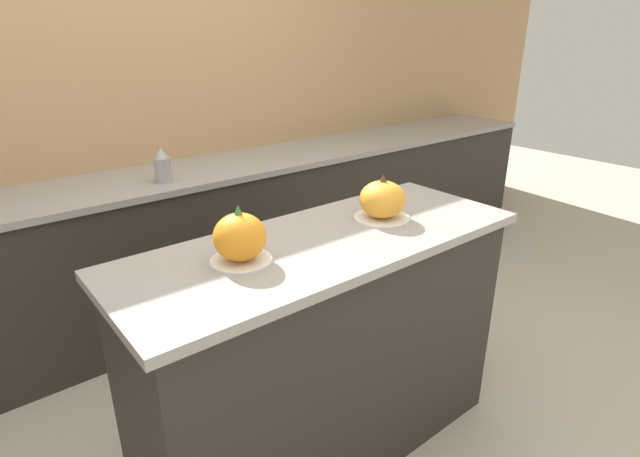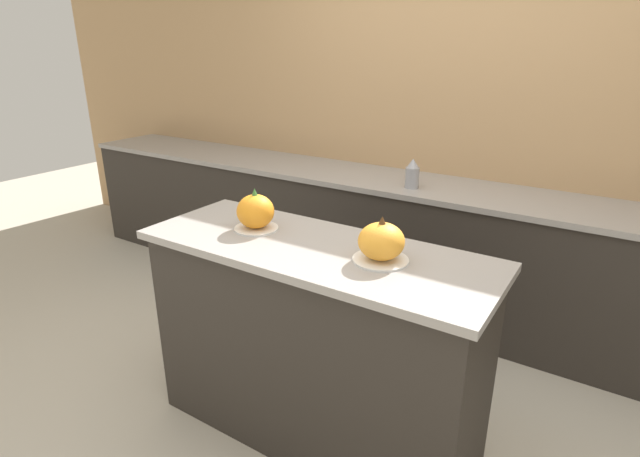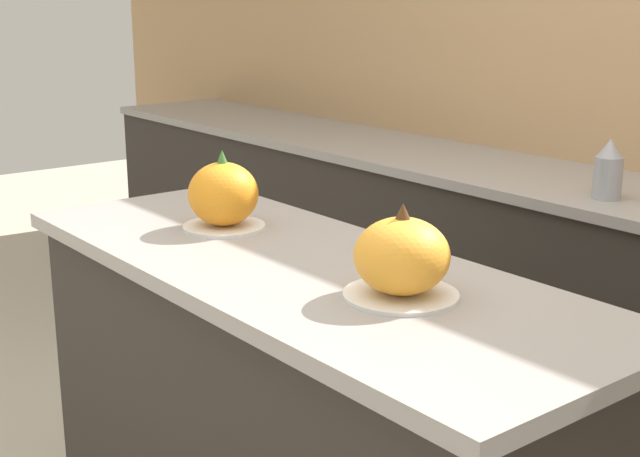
# 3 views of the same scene
# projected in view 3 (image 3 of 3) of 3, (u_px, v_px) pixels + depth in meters

# --- Properties ---
(pumpkin_cake_left) EXTENTS (0.20, 0.20, 0.19)m
(pumpkin_cake_left) POSITION_uv_depth(u_px,v_px,m) (223.00, 196.00, 2.11)
(pumpkin_cake_left) COLOR white
(pumpkin_cake_left) RESTS_ON kitchen_island
(pumpkin_cake_right) EXTENTS (0.22, 0.22, 0.18)m
(pumpkin_cake_right) POSITION_uv_depth(u_px,v_px,m) (402.00, 259.00, 1.64)
(pumpkin_cake_right) COLOR white
(pumpkin_cake_right) RESTS_ON kitchen_island
(bottle_tall) EXTENTS (0.09, 0.09, 0.18)m
(bottle_tall) POSITION_uv_depth(u_px,v_px,m) (608.00, 170.00, 2.67)
(bottle_tall) COLOR #99999E
(bottle_tall) RESTS_ON back_counter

